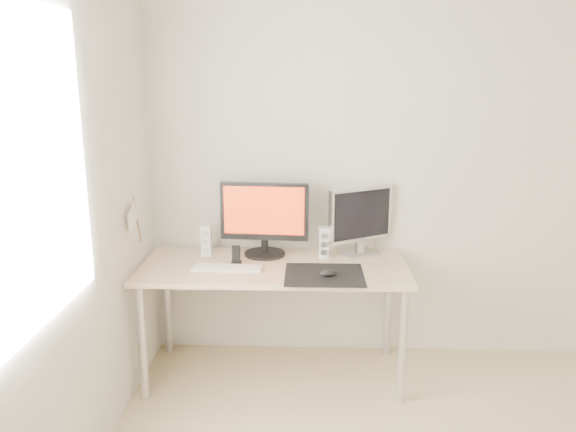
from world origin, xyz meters
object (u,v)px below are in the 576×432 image
object	(u,v)px
main_monitor	(264,216)
speaker_left	(206,240)
second_monitor	(360,218)
speaker_right	(324,242)
phone_dock	(236,258)
mouse	(328,273)
desk	(274,277)
keyboard	(228,268)

from	to	relation	value
main_monitor	speaker_left	bearing A→B (deg)	-178.52
second_monitor	speaker_left	size ratio (longest dim) A/B	2.23
speaker_right	phone_dock	world-z (taller)	speaker_right
mouse	second_monitor	xyz separation A→B (m)	(0.21, 0.42, 0.22)
desk	main_monitor	xyz separation A→B (m)	(-0.07, 0.18, 0.33)
desk	speaker_left	bearing A→B (deg)	158.95
desk	keyboard	bearing A→B (deg)	-160.93
mouse	speaker_right	size ratio (longest dim) A/B	0.50
keyboard	main_monitor	bearing A→B (deg)	53.53
mouse	speaker_left	distance (m)	0.84
mouse	desk	xyz separation A→B (m)	(-0.32, 0.21, -0.10)
keyboard	phone_dock	size ratio (longest dim) A/B	3.71
keyboard	speaker_right	bearing A→B (deg)	22.76
desk	phone_dock	world-z (taller)	phone_dock
mouse	desk	world-z (taller)	mouse
keyboard	phone_dock	bearing A→B (deg)	67.85
keyboard	phone_dock	world-z (taller)	phone_dock
mouse	speaker_right	world-z (taller)	speaker_right
mouse	desk	bearing A→B (deg)	147.21
second_monitor	speaker_left	distance (m)	0.98
speaker_right	phone_dock	distance (m)	0.55
main_monitor	phone_dock	size ratio (longest dim) A/B	4.79
speaker_left	main_monitor	bearing A→B (deg)	1.48
desk	second_monitor	distance (m)	0.66
keyboard	second_monitor	bearing A→B (deg)	21.10
desk	phone_dock	size ratio (longest dim) A/B	13.89
speaker_left	speaker_right	distance (m)	0.74
main_monitor	second_monitor	distance (m)	0.60
speaker_left	second_monitor	bearing A→B (deg)	2.86
second_monitor	speaker_right	bearing A→B (deg)	-163.20
phone_dock	mouse	bearing A→B (deg)	-20.98
speaker_left	mouse	bearing A→B (deg)	-26.31
main_monitor	speaker_right	xyz separation A→B (m)	(0.37, -0.03, -0.16)
mouse	main_monitor	xyz separation A→B (m)	(-0.39, 0.38, 0.23)
desk	second_monitor	xyz separation A→B (m)	(0.53, 0.22, 0.32)
mouse	phone_dock	world-z (taller)	phone_dock
keyboard	phone_dock	distance (m)	0.11
main_monitor	phone_dock	bearing A→B (deg)	-132.78
desk	speaker_right	xyz separation A→B (m)	(0.30, 0.15, 0.18)
second_monitor	phone_dock	world-z (taller)	second_monitor
main_monitor	phone_dock	xyz separation A→B (m)	(-0.16, -0.17, -0.22)
main_monitor	keyboard	distance (m)	0.42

